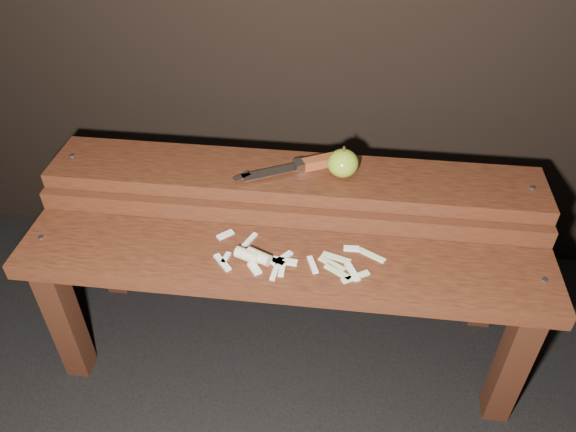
# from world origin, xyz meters

# --- Properties ---
(ground) EXTENTS (60.00, 60.00, 0.00)m
(ground) POSITION_xyz_m (0.00, 0.00, 0.00)
(ground) COLOR black
(bench_front_tier) EXTENTS (1.20, 0.20, 0.42)m
(bench_front_tier) POSITION_xyz_m (0.00, -0.06, 0.35)
(bench_front_tier) COLOR black
(bench_front_tier) RESTS_ON ground
(bench_rear_tier) EXTENTS (1.20, 0.21, 0.50)m
(bench_rear_tier) POSITION_xyz_m (0.00, 0.17, 0.41)
(bench_rear_tier) COLOR black
(bench_rear_tier) RESTS_ON ground
(apple) EXTENTS (0.07, 0.07, 0.08)m
(apple) POSITION_xyz_m (0.12, 0.17, 0.53)
(apple) COLOR olive
(apple) RESTS_ON bench_rear_tier
(knife) EXTENTS (0.27, 0.15, 0.03)m
(knife) POSITION_xyz_m (0.04, 0.19, 0.51)
(knife) COLOR brown
(knife) RESTS_ON bench_rear_tier
(apple_scraps) EXTENTS (0.39, 0.15, 0.03)m
(apple_scraps) POSITION_xyz_m (-0.02, -0.06, 0.43)
(apple_scraps) COLOR beige
(apple_scraps) RESTS_ON bench_front_tier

